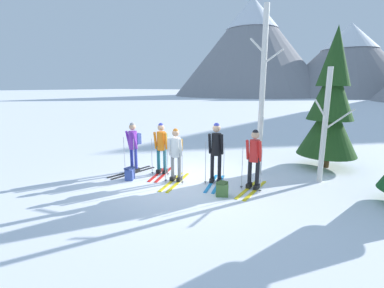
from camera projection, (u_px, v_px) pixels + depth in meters
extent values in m
plane|color=white|center=(184.00, 180.00, 8.44)|extent=(400.00, 400.00, 0.00)
cube|color=black|center=(134.00, 173.00, 9.11)|extent=(0.41, 1.72, 0.02)
cube|color=black|center=(130.00, 172.00, 9.25)|extent=(0.41, 1.72, 0.02)
cube|color=black|center=(136.00, 170.00, 9.17)|extent=(0.16, 0.28, 0.12)
cylinder|color=#2D389E|center=(136.00, 158.00, 9.08)|extent=(0.11, 0.11, 0.80)
cube|color=black|center=(132.00, 169.00, 9.31)|extent=(0.16, 0.28, 0.12)
cylinder|color=#2D389E|center=(132.00, 156.00, 9.22)|extent=(0.11, 0.11, 0.80)
cylinder|color=purple|center=(133.00, 140.00, 9.03)|extent=(0.28, 0.28, 0.60)
sphere|color=tan|center=(132.00, 127.00, 8.93)|extent=(0.22, 0.22, 0.22)
sphere|color=gray|center=(132.00, 125.00, 8.92)|extent=(0.16, 0.16, 0.16)
cylinder|color=purple|center=(135.00, 141.00, 8.86)|extent=(0.12, 0.21, 0.57)
cylinder|color=purple|center=(128.00, 139.00, 9.09)|extent=(0.12, 0.21, 0.57)
cylinder|color=#A5A5AD|center=(134.00, 157.00, 8.82)|extent=(0.02, 0.02, 1.20)
cylinder|color=black|center=(135.00, 173.00, 8.94)|extent=(0.07, 0.07, 0.01)
cylinder|color=#A5A5AD|center=(124.00, 154.00, 9.17)|extent=(0.02, 0.02, 1.20)
cylinder|color=black|center=(125.00, 170.00, 9.28)|extent=(0.07, 0.07, 0.01)
cube|color=#384C99|center=(137.00, 138.00, 9.14)|extent=(0.29, 0.21, 0.36)
cube|color=red|center=(164.00, 174.00, 8.97)|extent=(0.55, 1.55, 0.02)
cube|color=red|center=(158.00, 174.00, 9.02)|extent=(0.55, 1.55, 0.02)
cube|color=black|center=(165.00, 171.00, 9.05)|extent=(0.18, 0.28, 0.12)
cylinder|color=#1E6B7A|center=(165.00, 158.00, 8.96)|extent=(0.11, 0.11, 0.80)
cube|color=black|center=(159.00, 171.00, 9.10)|extent=(0.18, 0.28, 0.12)
cylinder|color=#1E6B7A|center=(159.00, 158.00, 9.01)|extent=(0.11, 0.11, 0.80)
cylinder|color=orange|center=(161.00, 141.00, 8.87)|extent=(0.28, 0.28, 0.60)
sphere|color=tan|center=(161.00, 127.00, 8.77)|extent=(0.22, 0.22, 0.22)
sphere|color=#2D389E|center=(161.00, 125.00, 8.76)|extent=(0.16, 0.16, 0.16)
cylinder|color=orange|center=(166.00, 141.00, 8.76)|extent=(0.13, 0.21, 0.57)
cylinder|color=orange|center=(155.00, 140.00, 8.85)|extent=(0.13, 0.21, 0.57)
cylinder|color=#A5A5AD|center=(168.00, 158.00, 8.74)|extent=(0.02, 0.02, 1.21)
cylinder|color=black|center=(168.00, 174.00, 8.85)|extent=(0.07, 0.07, 0.01)
cylinder|color=#A5A5AD|center=(152.00, 157.00, 8.86)|extent=(0.02, 0.02, 1.21)
cylinder|color=black|center=(152.00, 173.00, 8.97)|extent=(0.07, 0.07, 0.01)
cube|color=#4C7238|center=(163.00, 139.00, 9.02)|extent=(0.30, 0.23, 0.36)
cube|color=yellow|center=(178.00, 182.00, 8.23)|extent=(0.45, 1.73, 0.02)
cube|color=yellow|center=(172.00, 181.00, 8.30)|extent=(0.45, 1.73, 0.02)
cube|color=black|center=(179.00, 179.00, 8.31)|extent=(0.16, 0.28, 0.12)
cylinder|color=gray|center=(179.00, 165.00, 8.22)|extent=(0.11, 0.11, 0.77)
cube|color=black|center=(173.00, 178.00, 8.38)|extent=(0.16, 0.28, 0.12)
cylinder|color=gray|center=(173.00, 165.00, 8.29)|extent=(0.11, 0.11, 0.77)
cylinder|color=white|center=(176.00, 147.00, 8.14)|extent=(0.28, 0.28, 0.58)
sphere|color=tan|center=(176.00, 133.00, 8.05)|extent=(0.21, 0.21, 0.21)
sphere|color=#B76019|center=(176.00, 131.00, 8.04)|extent=(0.16, 0.16, 0.16)
cylinder|color=white|center=(181.00, 147.00, 8.03)|extent=(0.12, 0.20, 0.55)
cylinder|color=white|center=(169.00, 147.00, 8.14)|extent=(0.12, 0.20, 0.55)
cylinder|color=#A5A5AD|center=(182.00, 165.00, 7.99)|extent=(0.02, 0.02, 1.16)
cylinder|color=black|center=(182.00, 182.00, 8.10)|extent=(0.07, 0.07, 0.01)
cylinder|color=#A5A5AD|center=(165.00, 164.00, 8.16)|extent=(0.02, 0.02, 1.16)
cylinder|color=black|center=(166.00, 180.00, 8.27)|extent=(0.07, 0.07, 0.01)
cube|color=#99661E|center=(178.00, 145.00, 8.29)|extent=(0.29, 0.21, 0.36)
cube|color=#1E84D1|center=(218.00, 184.00, 8.09)|extent=(0.45, 1.54, 0.02)
cube|color=#1E84D1|center=(211.00, 183.00, 8.15)|extent=(0.45, 1.54, 0.02)
cube|color=black|center=(219.00, 181.00, 8.17)|extent=(0.17, 0.28, 0.12)
cylinder|color=black|center=(219.00, 165.00, 8.07)|extent=(0.11, 0.11, 0.86)
cube|color=black|center=(212.00, 180.00, 8.23)|extent=(0.17, 0.28, 0.12)
cylinder|color=black|center=(212.00, 165.00, 8.13)|extent=(0.11, 0.11, 0.86)
cylinder|color=black|center=(216.00, 144.00, 7.97)|extent=(0.28, 0.28, 0.65)
sphere|color=tan|center=(217.00, 128.00, 7.87)|extent=(0.23, 0.23, 0.23)
sphere|color=#2D389E|center=(217.00, 126.00, 7.85)|extent=(0.18, 0.18, 0.18)
cylinder|color=black|center=(222.00, 144.00, 7.86)|extent=(0.13, 0.22, 0.61)
cylinder|color=black|center=(210.00, 144.00, 7.96)|extent=(0.13, 0.22, 0.61)
cylinder|color=#A5A5AD|center=(224.00, 164.00, 7.83)|extent=(0.02, 0.02, 1.29)
cylinder|color=black|center=(223.00, 184.00, 7.96)|extent=(0.07, 0.07, 0.01)
cylinder|color=#A5A5AD|center=(206.00, 163.00, 7.99)|extent=(0.02, 0.02, 1.29)
cylinder|color=black|center=(205.00, 182.00, 8.11)|extent=(0.07, 0.07, 0.01)
cube|color=#384C99|center=(217.00, 142.00, 8.12)|extent=(0.29, 0.22, 0.36)
cube|color=yellow|center=(255.00, 190.00, 7.59)|extent=(0.15, 1.71, 0.02)
cube|color=yellow|center=(248.00, 189.00, 7.71)|extent=(0.15, 1.71, 0.02)
cube|color=black|center=(257.00, 187.00, 7.66)|extent=(0.12, 0.26, 0.12)
cylinder|color=black|center=(257.00, 172.00, 7.57)|extent=(0.11, 0.11, 0.80)
cube|color=black|center=(249.00, 185.00, 7.78)|extent=(0.12, 0.26, 0.12)
cylinder|color=black|center=(250.00, 170.00, 7.69)|extent=(0.11, 0.11, 0.80)
cylinder|color=red|center=(255.00, 151.00, 7.51)|extent=(0.28, 0.28, 0.60)
sphere|color=tan|center=(255.00, 135.00, 7.41)|extent=(0.22, 0.22, 0.22)
sphere|color=black|center=(255.00, 133.00, 7.40)|extent=(0.16, 0.16, 0.16)
cylinder|color=red|center=(260.00, 151.00, 7.36)|extent=(0.09, 0.20, 0.57)
cylinder|color=red|center=(248.00, 150.00, 7.55)|extent=(0.09, 0.20, 0.57)
cylinder|color=#A5A5AD|center=(261.00, 172.00, 7.32)|extent=(0.02, 0.02, 1.21)
cylinder|color=black|center=(260.00, 191.00, 7.43)|extent=(0.07, 0.07, 0.01)
cylinder|color=#A5A5AD|center=(242.00, 168.00, 7.60)|extent=(0.02, 0.02, 1.21)
cylinder|color=black|center=(241.00, 187.00, 7.72)|extent=(0.07, 0.07, 0.01)
cylinder|color=#51381E|center=(326.00, 154.00, 9.74)|extent=(0.29, 0.29, 0.93)
cone|color=#1E4219|center=(328.00, 127.00, 9.53)|extent=(1.99, 1.99, 1.97)
cone|color=#1E4219|center=(332.00, 91.00, 9.27)|extent=(1.52, 1.52, 1.97)
cone|color=#1E4219|center=(336.00, 56.00, 9.04)|extent=(1.09, 1.09, 1.97)
cylinder|color=silver|center=(325.00, 127.00, 7.95)|extent=(0.15, 0.15, 3.38)
cylinder|color=silver|center=(329.00, 86.00, 7.92)|extent=(0.07, 0.53, 0.42)
cylinder|color=silver|center=(320.00, 108.00, 7.74)|extent=(0.31, 0.45, 0.55)
cylinder|color=silver|center=(340.00, 119.00, 7.84)|extent=(0.73, 0.36, 0.64)
cylinder|color=silver|center=(262.00, 94.00, 8.54)|extent=(0.17, 0.17, 5.24)
cylinder|color=silver|center=(257.00, 46.00, 8.41)|extent=(0.54, 0.20, 0.53)
cylinder|color=silver|center=(261.00, 92.00, 8.86)|extent=(0.26, 0.66, 0.43)
cylinder|color=silver|center=(273.00, 56.00, 8.19)|extent=(0.59, 0.09, 0.44)
cube|color=#384C99|center=(130.00, 174.00, 8.47)|extent=(0.36, 0.40, 0.34)
cube|color=navy|center=(130.00, 168.00, 8.43)|extent=(0.22, 0.28, 0.04)
cube|color=#4C7238|center=(222.00, 190.00, 7.20)|extent=(0.39, 0.36, 0.34)
cube|color=#39562A|center=(222.00, 183.00, 7.16)|extent=(0.22, 0.28, 0.04)
cone|color=gray|center=(251.00, 48.00, 79.99)|extent=(44.94, 44.94, 27.70)
cone|color=white|center=(253.00, 13.00, 78.03)|extent=(15.16, 15.16, 8.90)
cone|color=gray|center=(348.00, 61.00, 73.33)|extent=(37.82, 37.82, 19.10)
cone|color=white|center=(351.00, 36.00, 72.05)|extent=(14.16, 14.16, 6.81)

